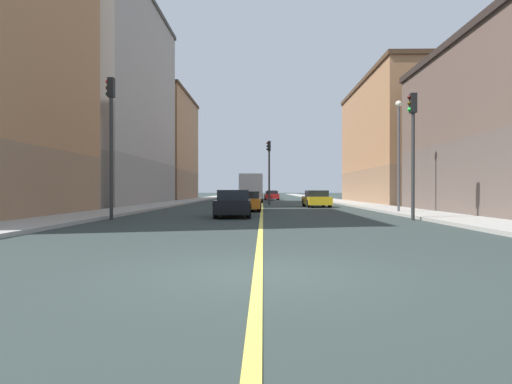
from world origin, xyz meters
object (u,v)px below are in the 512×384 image
at_px(car_white, 254,195).
at_px(traffic_light_median_far, 269,164).
at_px(street_lamp_left_near, 399,143).
at_px(car_blue, 272,194).
at_px(traffic_light_right_near, 111,129).
at_px(car_black, 234,204).
at_px(traffic_light_left_near, 413,138).
at_px(building_left_mid, 412,142).
at_px(building_right_distant, 151,147).
at_px(car_yellow, 316,199).
at_px(car_red, 272,195).
at_px(car_orange, 247,201).
at_px(box_truck, 251,188).
at_px(car_maroon, 236,195).
at_px(building_right_midblock, 95,101).

bearing_deg(car_white, traffic_light_median_far, -86.05).
height_order(street_lamp_left_near, car_blue, street_lamp_left_near).
height_order(traffic_light_right_near, car_black, traffic_light_right_near).
relative_size(traffic_light_left_near, traffic_light_right_near, 0.88).
bearing_deg(building_left_mid, building_right_distant, 154.57).
height_order(traffic_light_left_near, street_lamp_left_near, street_lamp_left_near).
bearing_deg(car_yellow, traffic_light_left_near, -80.68).
height_order(traffic_light_left_near, car_red, traffic_light_left_near).
relative_size(building_left_mid, street_lamp_left_near, 3.38).
distance_m(street_lamp_left_near, car_yellow, 11.22).
bearing_deg(street_lamp_left_near, car_orange, 159.60).
distance_m(traffic_light_left_near, traffic_light_right_near, 13.96).
distance_m(traffic_light_left_near, car_black, 9.30).
relative_size(building_left_mid, car_white, 4.78).
bearing_deg(building_right_distant, car_blue, 36.84).
distance_m(street_lamp_left_near, car_black, 10.44).
bearing_deg(street_lamp_left_near, box_truck, 111.57).
distance_m(building_right_distant, traffic_light_left_near, 47.35).
distance_m(building_right_distant, street_lamp_left_near, 43.27).
bearing_deg(car_white, building_left_mid, -51.27).
xyz_separation_m(building_right_distant, traffic_light_median_far, (16.47, -21.35, -3.61)).
distance_m(car_maroon, car_blue, 7.05).
bearing_deg(car_orange, building_right_distant, 114.50).
height_order(building_right_midblock, traffic_light_median_far, building_right_midblock).
bearing_deg(traffic_light_left_near, street_lamp_left_near, 79.26).
xyz_separation_m(building_right_distant, box_truck, (14.62, -12.69, -5.77)).
height_order(traffic_light_left_near, car_orange, traffic_light_left_near).
distance_m(building_left_mid, car_red, 20.72).
xyz_separation_m(building_right_distant, car_yellow, (20.27, -25.90, -6.76)).
xyz_separation_m(street_lamp_left_near, car_maroon, (-12.29, 45.21, -3.49)).
xyz_separation_m(traffic_light_right_near, car_red, (8.24, 39.77, -3.60)).
distance_m(car_red, car_black, 37.39).
xyz_separation_m(building_left_mid, street_lamp_left_near, (-7.87, -20.91, -2.33)).
height_order(street_lamp_left_near, car_white, street_lamp_left_near).
relative_size(building_right_distant, car_red, 3.89).
distance_m(building_right_midblock, car_yellow, 22.91).
xyz_separation_m(car_orange, car_red, (2.21, 31.08, -0.01)).
distance_m(building_right_midblock, car_white, 31.72).
height_order(car_maroon, box_truck, box_truck).
relative_size(building_right_distant, car_white, 3.86).
height_order(traffic_light_median_far, car_red, traffic_light_median_far).
xyz_separation_m(building_left_mid, traffic_light_left_near, (-8.88, -26.27, -2.65)).
xyz_separation_m(car_red, box_truck, (-2.47, -11.13, 1.04)).
bearing_deg(car_white, traffic_light_right_near, -96.83).
height_order(building_right_distant, car_white, building_right_distant).
bearing_deg(car_maroon, box_truck, -81.98).
bearing_deg(car_black, car_white, 89.79).
relative_size(car_orange, box_truck, 0.66).
xyz_separation_m(traffic_light_right_near, car_white, (5.71, 47.63, -3.57)).
relative_size(car_maroon, car_red, 1.02).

